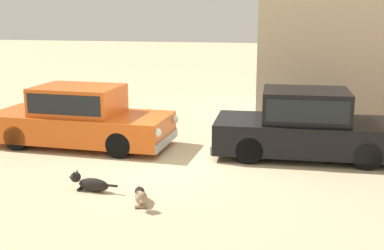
# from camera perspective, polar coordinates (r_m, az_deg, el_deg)

# --- Properties ---
(ground_plane) EXTENTS (80.00, 80.00, 0.00)m
(ground_plane) POSITION_cam_1_polar(r_m,az_deg,el_deg) (10.64, -2.40, -4.87)
(ground_plane) COLOR tan
(parked_sedan_nearest) EXTENTS (4.60, 1.98, 1.48)m
(parked_sedan_nearest) POSITION_cam_1_polar(r_m,az_deg,el_deg) (12.46, -12.74, 0.96)
(parked_sedan_nearest) COLOR #D15619
(parked_sedan_nearest) RESTS_ON ground_plane
(parked_sedan_second) EXTENTS (4.29, 1.85, 1.54)m
(parked_sedan_second) POSITION_cam_1_polar(r_m,az_deg,el_deg) (11.52, 12.97, 0.09)
(parked_sedan_second) COLOR black
(parked_sedan_second) RESTS_ON ground_plane
(stray_dog_spotted) EXTENTS (1.01, 0.28, 0.37)m
(stray_dog_spotted) POSITION_cam_1_polar(r_m,az_deg,el_deg) (9.44, -11.75, -6.55)
(stray_dog_spotted) COLOR black
(stray_dog_spotted) RESTS_ON ground_plane
(stray_dog_tan) EXTENTS (0.42, 0.97, 0.36)m
(stray_dog_tan) POSITION_cam_1_polar(r_m,az_deg,el_deg) (8.69, -6.00, -8.08)
(stray_dog_tan) COLOR #997F60
(stray_dog_tan) RESTS_ON ground_plane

